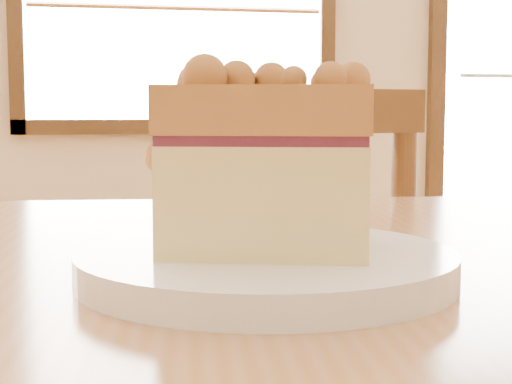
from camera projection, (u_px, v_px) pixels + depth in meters
cafe_chair_main at (253, 382)px, 1.16m from camera, size 0.47×0.47×0.89m
plate at (266, 267)px, 0.46m from camera, size 0.22×0.22×0.02m
cake_slice at (265, 159)px, 0.46m from camera, size 0.14×0.12×0.11m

